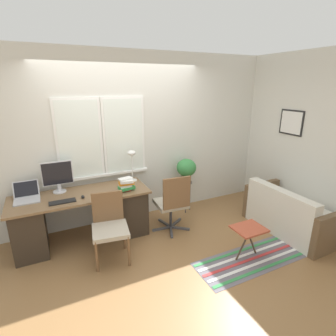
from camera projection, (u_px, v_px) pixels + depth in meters
name	position (u px, v px, depth m)	size (l,w,h in m)	color
ground_plane	(144.00, 237.00, 3.94)	(14.00, 14.00, 0.00)	olive
wall_back_with_window	(124.00, 140.00, 4.18)	(9.00, 0.12, 2.70)	silver
wall_right_with_picture	(281.00, 135.00, 4.60)	(0.08, 9.00, 2.70)	silver
desk	(83.00, 216.00, 3.79)	(1.88, 0.69, 0.72)	brown
laptop	(27.00, 196.00, 3.49)	(0.32, 0.34, 0.22)	#B7B7BC
monitor	(58.00, 176.00, 3.68)	(0.41, 0.18, 0.45)	silver
keyboard	(62.00, 202.00, 3.42)	(0.33, 0.12, 0.02)	black
mouse	(83.00, 197.00, 3.55)	(0.04, 0.07, 0.04)	black
desk_lamp	(132.00, 158.00, 4.08)	(0.14, 0.14, 0.50)	white
book_stack	(126.00, 184.00, 3.78)	(0.23, 0.20, 0.19)	red
desk_chair_wooden	(110.00, 225.00, 3.37)	(0.50, 0.51, 0.87)	brown
office_chair_swivel	(173.00, 202.00, 3.99)	(0.58, 0.59, 0.93)	#47474C
couch_loveseat	(290.00, 215.00, 4.06)	(0.72, 1.37, 0.73)	silver
plant_stand	(186.00, 186.00, 4.64)	(0.21, 0.21, 0.56)	#333338
potted_plant	(186.00, 169.00, 4.54)	(0.34, 0.34, 0.42)	brown
floor_rug_striped	(251.00, 259.00, 3.44)	(1.55, 0.56, 0.01)	slate
folding_stool	(249.00, 231.00, 3.38)	(0.40, 0.34, 0.44)	#B24C33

